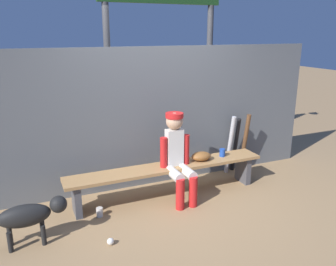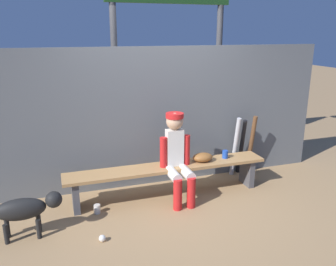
{
  "view_description": "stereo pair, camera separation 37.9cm",
  "coord_description": "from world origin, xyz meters",
  "px_view_note": "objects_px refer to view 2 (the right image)",
  "views": [
    {
      "loc": [
        -1.7,
        -3.91,
        2.15
      ],
      "look_at": [
        0.0,
        0.0,
        0.89
      ],
      "focal_mm": 37.14,
      "sensor_mm": 36.0,
      "label": 1
    },
    {
      "loc": [
        -1.34,
        -4.05,
        2.15
      ],
      "look_at": [
        0.0,
        0.0,
        0.89
      ],
      "focal_mm": 37.14,
      "sensor_mm": 36.0,
      "label": 2
    }
  ],
  "objects_px": {
    "bat_aluminum_silver": "(235,147)",
    "cup_on_ground": "(97,209)",
    "cup_on_bench": "(225,154)",
    "dugout_bench": "(168,172)",
    "baseball": "(102,238)",
    "dog": "(26,209)",
    "baseball_glove": "(203,157)",
    "scoreboard": "(173,5)",
    "bat_wood_dark": "(251,145)",
    "bat_aluminum_black": "(241,147)",
    "player_seated": "(177,155)"
  },
  "relations": [
    {
      "from": "bat_aluminum_silver",
      "to": "baseball",
      "type": "distance_m",
      "value": 2.47
    },
    {
      "from": "scoreboard",
      "to": "bat_wood_dark",
      "type": "bearing_deg",
      "value": -44.8
    },
    {
      "from": "baseball_glove",
      "to": "cup_on_bench",
      "type": "bearing_deg",
      "value": 3.88
    },
    {
      "from": "dugout_bench",
      "to": "scoreboard",
      "type": "relative_size",
      "value": 0.75
    },
    {
      "from": "bat_wood_dark",
      "to": "cup_on_ground",
      "type": "relative_size",
      "value": 8.54
    },
    {
      "from": "baseball_glove",
      "to": "bat_aluminum_black",
      "type": "xyz_separation_m",
      "value": [
        0.82,
        0.39,
        -0.06
      ]
    },
    {
      "from": "cup_on_ground",
      "to": "cup_on_bench",
      "type": "relative_size",
      "value": 1.0
    },
    {
      "from": "bat_aluminum_black",
      "to": "bat_wood_dark",
      "type": "distance_m",
      "value": 0.15
    },
    {
      "from": "baseball_glove",
      "to": "cup_on_bench",
      "type": "height_order",
      "value": "baseball_glove"
    },
    {
      "from": "dugout_bench",
      "to": "baseball_glove",
      "type": "height_order",
      "value": "baseball_glove"
    },
    {
      "from": "bat_aluminum_silver",
      "to": "cup_on_ground",
      "type": "distance_m",
      "value": 2.23
    },
    {
      "from": "player_seated",
      "to": "bat_wood_dark",
      "type": "distance_m",
      "value": 1.44
    },
    {
      "from": "baseball",
      "to": "bat_aluminum_silver",
      "type": "bearing_deg",
      "value": 26.99
    },
    {
      "from": "dugout_bench",
      "to": "baseball_glove",
      "type": "xyz_separation_m",
      "value": [
        0.5,
        0.0,
        0.15
      ]
    },
    {
      "from": "player_seated",
      "to": "bat_wood_dark",
      "type": "bearing_deg",
      "value": 18.26
    },
    {
      "from": "baseball_glove",
      "to": "scoreboard",
      "type": "xyz_separation_m",
      "value": [
        0.01,
        1.28,
        2.03
      ]
    },
    {
      "from": "player_seated",
      "to": "bat_aluminum_silver",
      "type": "height_order",
      "value": "player_seated"
    },
    {
      "from": "bat_aluminum_silver",
      "to": "cup_on_ground",
      "type": "relative_size",
      "value": 8.56
    },
    {
      "from": "cup_on_bench",
      "to": "scoreboard",
      "type": "xyz_separation_m",
      "value": [
        -0.34,
        1.26,
        2.04
      ]
    },
    {
      "from": "dugout_bench",
      "to": "bat_aluminum_black",
      "type": "height_order",
      "value": "bat_aluminum_black"
    },
    {
      "from": "scoreboard",
      "to": "dog",
      "type": "xyz_separation_m",
      "value": [
        -2.24,
        -1.72,
        -2.2
      ]
    },
    {
      "from": "player_seated",
      "to": "cup_on_bench",
      "type": "height_order",
      "value": "player_seated"
    },
    {
      "from": "cup_on_bench",
      "to": "scoreboard",
      "type": "distance_m",
      "value": 2.42
    },
    {
      "from": "baseball_glove",
      "to": "bat_wood_dark",
      "type": "height_order",
      "value": "bat_wood_dark"
    },
    {
      "from": "player_seated",
      "to": "bat_aluminum_black",
      "type": "relative_size",
      "value": 1.32
    },
    {
      "from": "baseball",
      "to": "dog",
      "type": "height_order",
      "value": "dog"
    },
    {
      "from": "baseball_glove",
      "to": "cup_on_ground",
      "type": "relative_size",
      "value": 2.55
    },
    {
      "from": "baseball",
      "to": "bat_aluminum_black",
      "type": "bearing_deg",
      "value": 26.88
    },
    {
      "from": "player_seated",
      "to": "baseball_glove",
      "type": "bearing_deg",
      "value": 15.1
    },
    {
      "from": "cup_on_bench",
      "to": "bat_aluminum_silver",
      "type": "bearing_deg",
      "value": 42.64
    },
    {
      "from": "baseball_glove",
      "to": "bat_aluminum_silver",
      "type": "relative_size",
      "value": 0.3
    },
    {
      "from": "dugout_bench",
      "to": "bat_aluminum_silver",
      "type": "xyz_separation_m",
      "value": [
        1.17,
        0.32,
        0.12
      ]
    },
    {
      "from": "scoreboard",
      "to": "cup_on_ground",
      "type": "bearing_deg",
      "value": -135.72
    },
    {
      "from": "baseball_glove",
      "to": "cup_on_ground",
      "type": "height_order",
      "value": "baseball_glove"
    },
    {
      "from": "bat_wood_dark",
      "to": "baseball",
      "type": "height_order",
      "value": "bat_wood_dark"
    },
    {
      "from": "dugout_bench",
      "to": "baseball_glove",
      "type": "distance_m",
      "value": 0.52
    },
    {
      "from": "bat_aluminum_silver",
      "to": "bat_aluminum_black",
      "type": "xyz_separation_m",
      "value": [
        0.15,
        0.07,
        -0.03
      ]
    },
    {
      "from": "baseball",
      "to": "dog",
      "type": "xyz_separation_m",
      "value": [
        -0.74,
        0.34,
        0.3
      ]
    },
    {
      "from": "bat_aluminum_silver",
      "to": "bat_aluminum_black",
      "type": "height_order",
      "value": "bat_aluminum_silver"
    },
    {
      "from": "scoreboard",
      "to": "baseball",
      "type": "bearing_deg",
      "value": -126.08
    },
    {
      "from": "bat_aluminum_black",
      "to": "cup_on_bench",
      "type": "distance_m",
      "value": 0.6
    },
    {
      "from": "bat_aluminum_silver",
      "to": "scoreboard",
      "type": "xyz_separation_m",
      "value": [
        -0.66,
        0.96,
        2.06
      ]
    },
    {
      "from": "dugout_bench",
      "to": "bat_aluminum_black",
      "type": "xyz_separation_m",
      "value": [
        1.32,
        0.39,
        0.09
      ]
    },
    {
      "from": "dugout_bench",
      "to": "cup_on_ground",
      "type": "xyz_separation_m",
      "value": [
        -0.97,
        -0.16,
        -0.29
      ]
    },
    {
      "from": "bat_aluminum_black",
      "to": "scoreboard",
      "type": "xyz_separation_m",
      "value": [
        -0.81,
        0.89,
        2.1
      ]
    },
    {
      "from": "scoreboard",
      "to": "dog",
      "type": "distance_m",
      "value": 3.58
    },
    {
      "from": "dugout_bench",
      "to": "dog",
      "type": "relative_size",
      "value": 3.21
    },
    {
      "from": "bat_wood_dark",
      "to": "dog",
      "type": "bearing_deg",
      "value": -166.17
    },
    {
      "from": "player_seated",
      "to": "scoreboard",
      "type": "height_order",
      "value": "scoreboard"
    },
    {
      "from": "player_seated",
      "to": "baseball",
      "type": "xyz_separation_m",
      "value": [
        -1.08,
        -0.67,
        -0.59
      ]
    }
  ]
}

